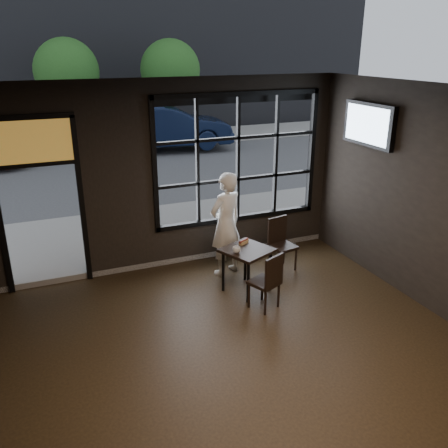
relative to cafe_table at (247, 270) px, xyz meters
name	(u,v)px	position (x,y,z in m)	size (l,w,h in m)	color
floor	(265,385)	(-0.75, -2.11, -0.37)	(6.00, 7.00, 0.02)	black
ceiling	(275,98)	(-0.75, -2.11, 2.85)	(6.00, 7.00, 0.02)	black
window_frame	(238,159)	(0.45, 1.39, 1.44)	(3.06, 0.12, 2.28)	black
stained_transom	(32,141)	(-2.85, 1.39, 1.99)	(1.20, 0.06, 0.70)	orange
street_asphalt	(67,116)	(-0.75, 21.89, -0.38)	(60.00, 41.00, 0.04)	#545456
cafe_table	(247,270)	(0.00, 0.00, 0.00)	(0.67, 0.67, 0.73)	black
chair_near	(264,281)	(0.02, -0.56, 0.08)	(0.38, 0.38, 0.88)	black
chair_window	(283,245)	(0.91, 0.46, 0.09)	(0.40, 0.40, 0.91)	black
man	(226,224)	(-0.06, 0.72, 0.52)	(0.65, 0.42, 1.77)	white
hotdog	(244,242)	(0.04, 0.21, 0.39)	(0.20, 0.08, 0.06)	tan
cup	(236,250)	(-0.21, -0.06, 0.41)	(0.12, 0.12, 0.10)	silver
tv	(369,124)	(2.18, 0.14, 2.11)	(0.13, 1.17, 0.68)	black
navy_car	(166,127)	(1.75, 10.69, 0.51)	(1.64, 4.71, 1.55)	black
tree_left	(67,71)	(-1.30, 12.60, 2.40)	(2.30, 2.30, 3.93)	#332114
tree_right	(170,70)	(2.51, 12.42, 2.38)	(2.28, 2.28, 3.90)	#332114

